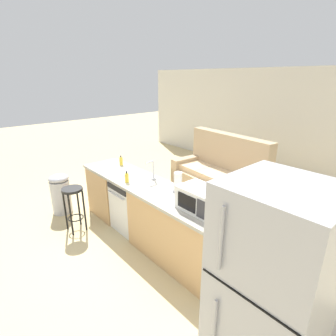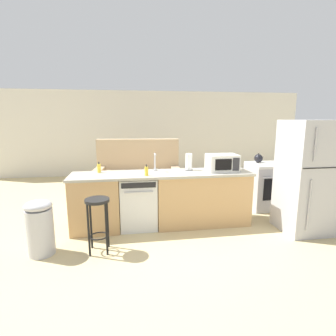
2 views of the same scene
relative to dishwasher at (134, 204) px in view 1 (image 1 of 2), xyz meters
The scene contains 15 objects.
ground_plane 0.49m from the dishwasher, ahead, with size 24.00×24.00×0.00m, color tan.
wall_back 4.33m from the dishwasher, 82.54° to the left, with size 10.00×0.06×2.60m.
kitchen_counter 0.49m from the dishwasher, ahead, with size 2.94×0.66×0.90m.
dishwasher is the anchor object (origin of this frame).
stove_range 2.66m from the dishwasher, 11.91° to the left, with size 0.76×0.68×0.90m.
refrigerator 2.70m from the dishwasher, 11.93° to the right, with size 0.72×0.73×1.75m.
microwave 1.55m from the dishwasher, ahead, with size 0.50×0.37×0.28m.
sink_faucet 0.70m from the dishwasher, 29.52° to the left, with size 0.07×0.18×0.30m.
paper_towel_roll 1.08m from the dishwasher, ahead, with size 0.14×0.14×0.28m.
soap_bottle 0.60m from the dishwasher, 54.27° to the right, with size 0.06×0.06×0.18m.
dish_soap_bottle 0.85m from the dishwasher, 163.59° to the left, with size 0.06×0.06×0.18m.
kettle 2.59m from the dishwasher, 15.58° to the left, with size 0.21×0.17×0.19m.
bar_stool 0.95m from the dishwasher, 126.74° to the right, with size 0.32×0.32×0.74m.
trash_bin 1.49m from the dishwasher, 151.78° to the right, with size 0.35×0.35×0.74m.
couch 2.13m from the dishwasher, 87.49° to the left, with size 2.08×1.09×1.27m.
Camera 1 is at (2.99, -2.10, 2.38)m, focal length 28.00 mm.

